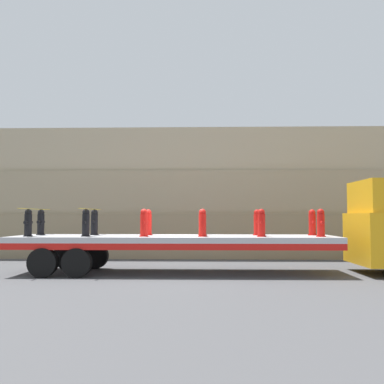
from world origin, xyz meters
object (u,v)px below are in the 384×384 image
object	(u,v)px
flatbed_trailer	(157,242)
fire_hydrant_red_near_4	(261,223)
fire_hydrant_red_near_3	(202,223)
fire_hydrant_red_far_5	(312,223)
fire_hydrant_red_far_4	(257,223)
fire_hydrant_red_near_5	(321,223)
fire_hydrant_black_far_0	(41,223)
fire_hydrant_black_near_1	(86,223)
fire_hydrant_black_near_0	(28,223)
fire_hydrant_red_far_3	(203,223)
fire_hydrant_black_far_1	(94,223)
fire_hydrant_red_far_2	(148,223)
fire_hydrant_red_near_2	(144,223)

from	to	relation	value
flatbed_trailer	fire_hydrant_red_near_4	distance (m)	3.48
fire_hydrant_red_near_3	fire_hydrant_red_far_5	distance (m)	3.91
fire_hydrant_red_far_4	fire_hydrant_red_near_5	distance (m)	2.17
fire_hydrant_red_far_5	fire_hydrant_red_far_4	bearing A→B (deg)	180.00
flatbed_trailer	fire_hydrant_red_far_5	size ratio (longest dim) A/B	11.96
fire_hydrant_black_far_0	fire_hydrant_black_near_1	xyz separation A→B (m)	(1.88, -1.08, 0.00)
fire_hydrant_black_near_0	fire_hydrant_red_far_3	world-z (taller)	same
flatbed_trailer	fire_hydrant_red_far_3	size ratio (longest dim) A/B	11.96
fire_hydrant_black_far_1	fire_hydrant_red_far_3	world-z (taller)	same
fire_hydrant_black_far_0	fire_hydrant_red_near_5	xyz separation A→B (m)	(9.40, -1.08, 0.00)
flatbed_trailer	fire_hydrant_red_far_3	xyz separation A→B (m)	(1.50, 0.54, 0.65)
flatbed_trailer	fire_hydrant_black_near_0	distance (m)	4.23
fire_hydrant_black_far_0	fire_hydrant_red_near_3	bearing A→B (deg)	-10.84
fire_hydrant_black_far_1	fire_hydrant_red_far_2	distance (m)	1.88
fire_hydrant_black_far_0	fire_hydrant_black_near_1	size ratio (longest dim) A/B	1.00
fire_hydrant_red_near_2	fire_hydrant_black_near_1	bearing A→B (deg)	180.00
flatbed_trailer	fire_hydrant_red_far_4	size ratio (longest dim) A/B	11.96
fire_hydrant_black_near_0	fire_hydrant_red_far_4	distance (m)	7.60
fire_hydrant_red_far_2	fire_hydrant_red_far_3	world-z (taller)	same
fire_hydrant_red_near_2	fire_hydrant_red_far_2	world-z (taller)	same
fire_hydrant_red_far_2	fire_hydrant_red_far_5	distance (m)	5.64
flatbed_trailer	fire_hydrant_red_near_2	world-z (taller)	fire_hydrant_red_near_2
fire_hydrant_black_far_0	fire_hydrant_red_near_5	distance (m)	9.47
fire_hydrant_black_near_0	fire_hydrant_black_far_1	world-z (taller)	same
fire_hydrant_red_far_2	fire_hydrant_red_near_4	bearing A→B (deg)	-16.02
fire_hydrant_red_near_2	fire_hydrant_red_near_5	xyz separation A→B (m)	(5.64, 0.00, 0.00)
fire_hydrant_black_far_0	fire_hydrant_red_far_4	xyz separation A→B (m)	(7.52, 0.00, 0.00)
fire_hydrant_red_near_3	fire_hydrant_red_far_5	size ratio (longest dim) A/B	1.00
fire_hydrant_red_far_3	fire_hydrant_red_near_2	bearing A→B (deg)	-150.13
flatbed_trailer	fire_hydrant_black_near_1	world-z (taller)	fire_hydrant_black_near_1
fire_hydrant_black_near_1	fire_hydrant_red_near_5	xyz separation A→B (m)	(7.52, 0.00, 0.00)
fire_hydrant_black_far_1	fire_hydrant_red_far_2	size ratio (longest dim) A/B	1.00
fire_hydrant_black_far_0	fire_hydrant_black_far_1	world-z (taller)	same
fire_hydrant_red_far_4	fire_hydrant_black_near_0	bearing A→B (deg)	-171.83
fire_hydrant_red_near_3	fire_hydrant_red_far_4	size ratio (longest dim) A/B	1.00
fire_hydrant_red_near_5	fire_hydrant_red_far_5	bearing A→B (deg)	90.00
fire_hydrant_red_far_2	fire_hydrant_red_far_4	world-z (taller)	same
fire_hydrant_black_near_0	fire_hydrant_red_near_2	distance (m)	3.76
fire_hydrant_red_near_2	fire_hydrant_red_near_4	world-z (taller)	same
fire_hydrant_black_near_1	fire_hydrant_red_far_4	world-z (taller)	same
fire_hydrant_black_far_1	fire_hydrant_red_near_4	world-z (taller)	same
fire_hydrant_black_near_0	fire_hydrant_red_far_3	distance (m)	5.74
fire_hydrant_black_near_0	fire_hydrant_red_far_4	world-z (taller)	same
fire_hydrant_black_far_0	fire_hydrant_black_near_1	distance (m)	2.17
fire_hydrant_black_far_1	fire_hydrant_red_near_2	xyz separation A→B (m)	(1.88, -1.08, 0.00)
fire_hydrant_black_near_1	fire_hydrant_red_far_2	distance (m)	2.17
fire_hydrant_red_far_2	fire_hydrant_red_far_3	bearing A→B (deg)	0.00
fire_hydrant_black_far_0	fire_hydrant_red_far_5	size ratio (longest dim) A/B	1.00
fire_hydrant_red_near_3	fire_hydrant_red_far_3	world-z (taller)	same
fire_hydrant_black_near_0	fire_hydrant_red_far_5	bearing A→B (deg)	6.55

